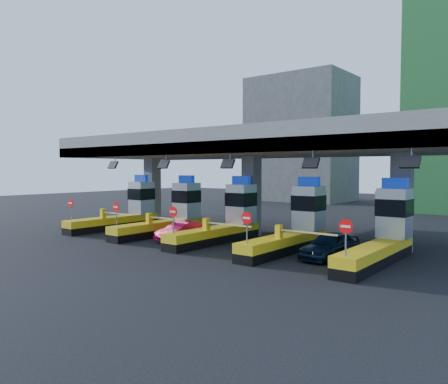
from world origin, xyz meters
The scene contains 10 objects.
ground centered at (0.00, 0.00, 0.00)m, with size 120.00×120.00×0.00m, color black.
toll_canopy centered at (0.00, 2.87, 6.13)m, with size 28.00×12.09×7.00m.
toll_lane_far_left centered at (-10.00, 0.28, 1.40)m, with size 4.43×8.00×4.16m.
toll_lane_left centered at (-5.00, 0.28, 1.40)m, with size 4.43×8.00×4.16m.
toll_lane_center centered at (0.00, 0.28, 1.40)m, with size 4.43×8.00×4.16m.
toll_lane_right centered at (5.00, 0.28, 1.40)m, with size 4.43×8.00×4.16m.
toll_lane_far_right centered at (10.00, 0.28, 1.40)m, with size 4.43×8.00×4.16m.
bg_building_concrete centered at (-14.00, 36.00, 9.00)m, with size 14.00×10.00×18.00m, color #4C4C49.
van centered at (7.66, -0.99, 0.69)m, with size 1.63×4.06×1.38m, color black.
red_car centered at (-2.35, -1.54, 0.61)m, with size 1.30×3.71×1.22m, color #AD0D3A.
Camera 1 is at (17.12, -21.77, 4.61)m, focal length 35.00 mm.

